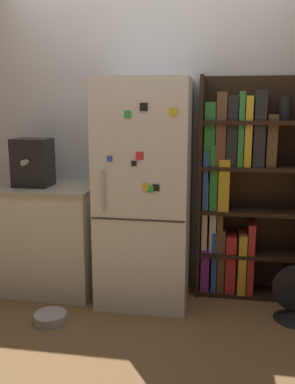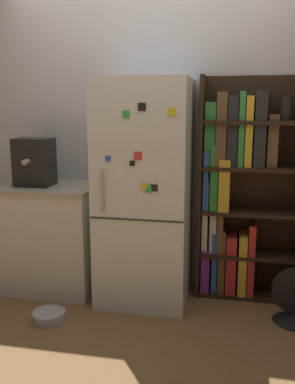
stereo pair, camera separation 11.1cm
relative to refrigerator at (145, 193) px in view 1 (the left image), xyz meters
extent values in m
plane|color=olive|center=(0.00, -0.12, -0.87)|extent=(16.00, 16.00, 0.00)
cube|color=silver|center=(0.00, 0.35, 0.43)|extent=(8.00, 0.05, 2.60)
cube|color=white|center=(0.00, 0.00, 0.00)|extent=(0.69, 0.66, 1.73)
cube|color=#333333|center=(0.00, -0.33, -0.13)|extent=(0.68, 0.01, 0.01)
cube|color=#B2B2B7|center=(-0.24, -0.34, 0.07)|extent=(0.02, 0.02, 0.30)
cube|color=yellow|center=(0.25, -0.33, 0.63)|extent=(0.05, 0.01, 0.05)
cube|color=black|center=(-0.02, -0.33, 0.27)|extent=(0.04, 0.01, 0.04)
cube|color=red|center=(0.02, -0.33, 0.33)|extent=(0.06, 0.01, 0.06)
cube|color=black|center=(0.13, -0.33, 0.11)|extent=(0.05, 0.01, 0.05)
cube|color=green|center=(0.09, -0.33, 0.09)|extent=(0.05, 0.01, 0.05)
cube|color=yellow|center=(0.06, -0.33, 0.11)|extent=(0.05, 0.01, 0.05)
cube|color=green|center=(-0.06, -0.33, 0.61)|extent=(0.05, 0.01, 0.05)
cube|color=blue|center=(-0.20, -0.33, 0.30)|extent=(0.04, 0.01, 0.04)
cube|color=black|center=(0.05, -0.33, 0.66)|extent=(0.05, 0.01, 0.05)
cube|color=black|center=(0.42, 0.19, 0.01)|extent=(0.03, 0.29, 1.76)
cube|color=black|center=(0.83, 0.31, 0.01)|extent=(0.86, 0.03, 1.76)
cube|color=black|center=(0.83, 0.19, -0.85)|extent=(0.80, 0.26, 0.03)
cube|color=black|center=(0.83, 0.19, -0.51)|extent=(0.80, 0.26, 0.03)
cube|color=black|center=(0.83, 0.19, -0.16)|extent=(0.80, 0.26, 0.03)
cube|color=black|center=(0.83, 0.19, 0.19)|extent=(0.80, 0.26, 0.03)
cube|color=black|center=(0.83, 0.19, 0.54)|extent=(0.80, 0.26, 0.03)
cube|color=purple|center=(0.47, 0.18, -0.66)|extent=(0.07, 0.20, 0.36)
cube|color=#2D59B2|center=(0.55, 0.18, -0.58)|extent=(0.04, 0.18, 0.50)
cube|color=brown|center=(0.60, 0.18, -0.57)|extent=(0.06, 0.19, 0.53)
cube|color=red|center=(0.68, 0.18, -0.60)|extent=(0.08, 0.20, 0.48)
cube|color=gold|center=(0.77, 0.18, -0.59)|extent=(0.06, 0.24, 0.49)
cube|color=red|center=(0.83, 0.18, -0.54)|extent=(0.05, 0.23, 0.58)
cube|color=silver|center=(0.46, 0.19, -0.21)|extent=(0.04, 0.21, 0.58)
cube|color=silver|center=(0.53, 0.19, -0.28)|extent=(0.05, 0.21, 0.44)
cube|color=brown|center=(0.58, 0.18, -0.20)|extent=(0.05, 0.20, 0.59)
cube|color=#2D59B2|center=(0.46, 0.19, 0.09)|extent=(0.04, 0.23, 0.46)
cube|color=#338C3F|center=(0.52, 0.19, 0.11)|extent=(0.06, 0.23, 0.52)
cube|color=gold|center=(0.60, 0.18, 0.06)|extent=(0.08, 0.23, 0.41)
cube|color=#338C3F|center=(0.48, 0.19, 0.45)|extent=(0.08, 0.19, 0.49)
cube|color=brown|center=(0.57, 0.19, 0.49)|extent=(0.08, 0.22, 0.56)
cube|color=#262628|center=(0.65, 0.19, 0.47)|extent=(0.08, 0.21, 0.54)
cube|color=#338C3F|center=(0.72, 0.18, 0.49)|extent=(0.04, 0.20, 0.57)
cube|color=gold|center=(0.77, 0.19, 0.47)|extent=(0.05, 0.22, 0.53)
cube|color=#262628|center=(0.85, 0.19, 0.49)|extent=(0.09, 0.24, 0.58)
cube|color=brown|center=(0.95, 0.19, 0.40)|extent=(0.08, 0.19, 0.40)
cylinder|color=black|center=(1.03, 0.19, 0.65)|extent=(0.10, 0.10, 0.18)
cube|color=silver|center=(-0.83, 0.04, -0.44)|extent=(0.81, 0.59, 0.85)
cube|color=#B2A893|center=(-0.83, 0.04, 0.00)|extent=(0.83, 0.61, 0.04)
cube|color=black|center=(-0.92, 0.00, 0.22)|extent=(0.29, 0.23, 0.39)
cylinder|color=#A5A39E|center=(-0.92, -0.14, 0.24)|extent=(0.04, 0.06, 0.04)
cylinder|color=#B7B7BC|center=(-0.60, -0.54, -0.83)|extent=(0.24, 0.24, 0.07)
torus|color=#B7B7BC|center=(-0.60, -0.54, -0.80)|extent=(0.24, 0.24, 0.01)
camera|label=1|loc=(0.56, -3.21, 0.67)|focal=40.00mm
camera|label=2|loc=(0.67, -3.19, 0.67)|focal=40.00mm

